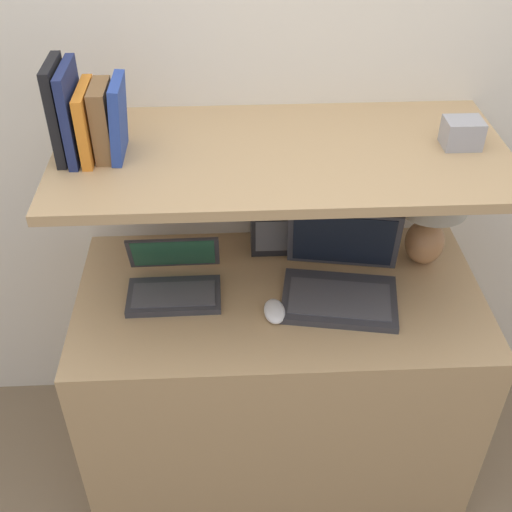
{
  "coord_description": "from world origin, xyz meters",
  "views": [
    {
      "loc": [
        -0.14,
        -1.1,
        1.99
      ],
      "look_at": [
        -0.07,
        0.31,
        0.9
      ],
      "focal_mm": 45.0,
      "sensor_mm": 36.0,
      "label": 1
    }
  ],
  "objects_px": {
    "computer_mouse": "(274,311)",
    "router_box": "(272,229)",
    "book_navy": "(72,113)",
    "shelf_gadget": "(462,133)",
    "laptop_small": "(174,282)",
    "book_brown": "(103,121)",
    "laptop_large": "(341,280)",
    "book_blue": "(118,119)",
    "book_black": "(59,111)",
    "book_orange": "(87,122)",
    "table_lamp": "(432,205)"
  },
  "relations": [
    {
      "from": "book_brown",
      "to": "book_navy",
      "type": "bearing_deg",
      "value": 180.0
    },
    {
      "from": "shelf_gadget",
      "to": "laptop_small",
      "type": "bearing_deg",
      "value": -176.73
    },
    {
      "from": "book_black",
      "to": "shelf_gadget",
      "type": "relative_size",
      "value": 2.53
    },
    {
      "from": "book_navy",
      "to": "book_brown",
      "type": "bearing_deg",
      "value": 0.0
    },
    {
      "from": "book_black",
      "to": "book_brown",
      "type": "bearing_deg",
      "value": 0.0
    },
    {
      "from": "book_black",
      "to": "table_lamp",
      "type": "bearing_deg",
      "value": 3.65
    },
    {
      "from": "router_box",
      "to": "book_black",
      "type": "distance_m",
      "value": 0.74
    },
    {
      "from": "book_blue",
      "to": "book_navy",
      "type": "bearing_deg",
      "value": -180.0
    },
    {
      "from": "computer_mouse",
      "to": "book_black",
      "type": "height_order",
      "value": "book_black"
    },
    {
      "from": "computer_mouse",
      "to": "book_navy",
      "type": "distance_m",
      "value": 0.75
    },
    {
      "from": "laptop_small",
      "to": "book_black",
      "type": "xyz_separation_m",
      "value": [
        -0.24,
        0.04,
        0.52
      ]
    },
    {
      "from": "laptop_large",
      "to": "book_blue",
      "type": "relative_size",
      "value": 1.86
    },
    {
      "from": "laptop_large",
      "to": "router_box",
      "type": "bearing_deg",
      "value": 129.97
    },
    {
      "from": "computer_mouse",
      "to": "laptop_large",
      "type": "bearing_deg",
      "value": 24.82
    },
    {
      "from": "laptop_large",
      "to": "shelf_gadget",
      "type": "bearing_deg",
      "value": 14.16
    },
    {
      "from": "laptop_small",
      "to": "book_orange",
      "type": "xyz_separation_m",
      "value": [
        -0.18,
        0.04,
        0.49
      ]
    },
    {
      "from": "laptop_large",
      "to": "book_navy",
      "type": "xyz_separation_m",
      "value": [
        -0.7,
        0.07,
        0.5
      ]
    },
    {
      "from": "laptop_small",
      "to": "book_blue",
      "type": "distance_m",
      "value": 0.51
    },
    {
      "from": "laptop_large",
      "to": "book_brown",
      "type": "distance_m",
      "value": 0.79
    },
    {
      "from": "book_navy",
      "to": "book_brown",
      "type": "distance_m",
      "value": 0.08
    },
    {
      "from": "laptop_small",
      "to": "book_brown",
      "type": "bearing_deg",
      "value": 162.34
    },
    {
      "from": "laptop_small",
      "to": "book_orange",
      "type": "height_order",
      "value": "book_orange"
    },
    {
      "from": "computer_mouse",
      "to": "book_blue",
      "type": "distance_m",
      "value": 0.66
    },
    {
      "from": "book_black",
      "to": "book_blue",
      "type": "xyz_separation_m",
      "value": [
        0.14,
        0.0,
        -0.02
      ]
    },
    {
      "from": "book_black",
      "to": "book_blue",
      "type": "distance_m",
      "value": 0.14
    },
    {
      "from": "book_navy",
      "to": "shelf_gadget",
      "type": "relative_size",
      "value": 2.42
    },
    {
      "from": "router_box",
      "to": "book_orange",
      "type": "distance_m",
      "value": 0.67
    },
    {
      "from": "router_box",
      "to": "table_lamp",
      "type": "bearing_deg",
      "value": -10.16
    },
    {
      "from": "table_lamp",
      "to": "router_box",
      "type": "xyz_separation_m",
      "value": [
        -0.46,
        0.08,
        -0.13
      ]
    },
    {
      "from": "book_navy",
      "to": "shelf_gadget",
      "type": "distance_m",
      "value": 0.99
    },
    {
      "from": "book_orange",
      "to": "shelf_gadget",
      "type": "bearing_deg",
      "value": 0.0
    },
    {
      "from": "book_brown",
      "to": "book_orange",
      "type": "bearing_deg",
      "value": 180.0
    },
    {
      "from": "table_lamp",
      "to": "book_navy",
      "type": "relative_size",
      "value": 1.35
    },
    {
      "from": "shelf_gadget",
      "to": "book_navy",
      "type": "bearing_deg",
      "value": 180.0
    },
    {
      "from": "laptop_large",
      "to": "book_orange",
      "type": "bearing_deg",
      "value": 173.59
    },
    {
      "from": "laptop_large",
      "to": "router_box",
      "type": "height_order",
      "value": "laptop_large"
    },
    {
      "from": "book_brown",
      "to": "shelf_gadget",
      "type": "xyz_separation_m",
      "value": [
        0.92,
        0.0,
        -0.06
      ]
    },
    {
      "from": "book_blue",
      "to": "book_brown",
      "type": "bearing_deg",
      "value": -180.0
    },
    {
      "from": "laptop_large",
      "to": "router_box",
      "type": "xyz_separation_m",
      "value": [
        -0.19,
        0.22,
        0.03
      ]
    },
    {
      "from": "book_navy",
      "to": "shelf_gadget",
      "type": "height_order",
      "value": "book_navy"
    },
    {
      "from": "table_lamp",
      "to": "book_orange",
      "type": "relative_size",
      "value": 1.75
    },
    {
      "from": "computer_mouse",
      "to": "router_box",
      "type": "relative_size",
      "value": 0.65
    },
    {
      "from": "book_navy",
      "to": "book_orange",
      "type": "relative_size",
      "value": 1.3
    },
    {
      "from": "router_box",
      "to": "book_navy",
      "type": "distance_m",
      "value": 0.71
    },
    {
      "from": "table_lamp",
      "to": "book_orange",
      "type": "height_order",
      "value": "book_orange"
    },
    {
      "from": "book_navy",
      "to": "book_orange",
      "type": "height_order",
      "value": "book_navy"
    },
    {
      "from": "table_lamp",
      "to": "book_black",
      "type": "bearing_deg",
      "value": -176.35
    },
    {
      "from": "laptop_small",
      "to": "book_navy",
      "type": "distance_m",
      "value": 0.56
    },
    {
      "from": "laptop_small",
      "to": "book_orange",
      "type": "relative_size",
      "value": 1.5
    },
    {
      "from": "book_black",
      "to": "laptop_small",
      "type": "bearing_deg",
      "value": -10.35
    }
  ]
}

